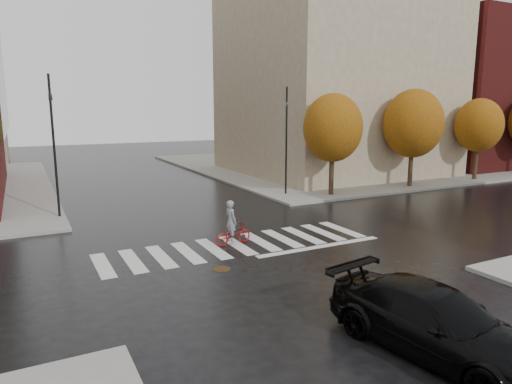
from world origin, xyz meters
The scene contains 13 objects.
ground centered at (0.00, 0.00, 0.00)m, with size 120.00×120.00×0.00m, color black.
sidewalk_ne centered at (21.00, 21.00, 0.07)m, with size 30.00×30.00×0.15m, color gray.
crosswalk centered at (0.00, 0.50, 0.01)m, with size 12.00×3.00×0.01m, color silver.
building_ne_tan centered at (17.00, 17.00, 9.15)m, with size 16.00×16.00×18.00m, color gray.
building_ne_brick centered at (33.00, 16.00, 7.15)m, with size 14.00×14.00×14.00m, color maroon.
tree_ne_a centered at (10.00, 7.40, 4.46)m, with size 3.80×3.80×6.50m.
tree_ne_b centered at (17.00, 7.40, 4.62)m, with size 4.20×4.20×6.89m.
tree_ne_c centered at (24.00, 7.40, 4.37)m, with size 3.60×3.60×6.31m.
sedan centered at (0.50, -9.42, 0.79)m, with size 2.21×5.42×1.57m, color black.
cyclist centered at (-0.13, 0.71, 0.66)m, with size 1.76×0.83×1.92m.
traffic_light_nw centered at (-6.30, 9.00, 4.28)m, with size 0.23×0.21×7.26m.
traffic_light_ne centered at (7.51, 9.00, 4.03)m, with size 0.20×0.21×6.90m.
manhole centered at (-1.74, -1.89, 0.01)m, with size 0.66×0.66×0.01m, color #4E341C.
Camera 1 is at (-7.85, -16.38, 5.76)m, focal length 32.00 mm.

